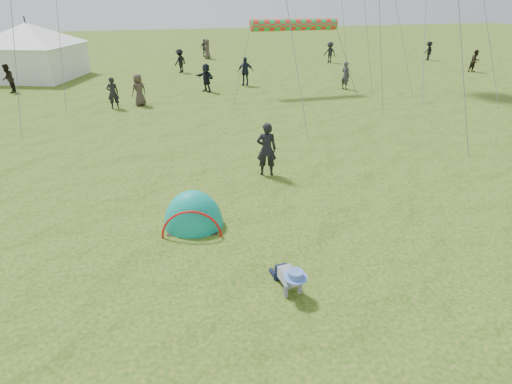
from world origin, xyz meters
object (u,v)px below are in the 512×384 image
object	(u,v)px
popup_tent	(194,225)
standing_adult	(267,149)
event_marquee	(31,49)
crawling_toddler	(290,277)

from	to	relation	value
popup_tent	standing_adult	xyz separation A→B (m)	(2.73, 2.62, 0.88)
standing_adult	event_marquee	distance (m)	23.28
popup_tent	standing_adult	size ratio (longest dim) A/B	1.11
event_marquee	crawling_toddler	bearing A→B (deg)	-50.17
crawling_toddler	event_marquee	xyz separation A→B (m)	(-9.54, 26.24, 1.65)
crawling_toddler	standing_adult	bearing A→B (deg)	71.86
popup_tent	event_marquee	world-z (taller)	event_marquee
crawling_toddler	popup_tent	size ratio (longest dim) A/B	0.43
crawling_toddler	standing_adult	world-z (taller)	standing_adult
crawling_toddler	popup_tent	world-z (taller)	popup_tent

